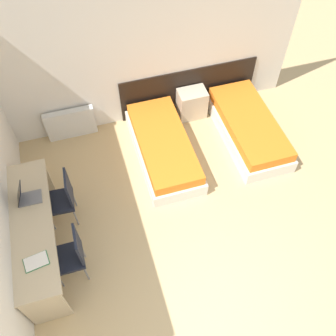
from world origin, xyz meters
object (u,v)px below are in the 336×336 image
chair_near_laptop (63,197)px  bed_near_window (163,148)px  bed_near_door (248,128)px  chair_near_notebook (72,254)px  nightstand (192,103)px  laptop (26,197)px

chair_near_laptop → bed_near_window: bearing=26.5°
bed_near_door → chair_near_notebook: size_ratio=2.00×
chair_near_laptop → chair_near_notebook: (0.00, -0.88, 0.00)m
nightstand → chair_near_laptop: bearing=-148.3°
nightstand → chair_near_notebook: 3.42m
nightstand → chair_near_notebook: size_ratio=0.57×
laptop → nightstand: bearing=29.9°
bed_near_door → chair_near_notebook: 3.59m
chair_near_laptop → laptop: laptop is taller
bed_near_window → bed_near_door: size_ratio=1.00×
nightstand → chair_near_laptop: (-2.44, -1.50, 0.25)m
bed_near_window → bed_near_door: (1.53, 0.00, 0.00)m
bed_near_window → chair_near_notebook: size_ratio=2.00×
bed_near_window → chair_near_notebook: 2.34m
nightstand → laptop: 3.31m
bed_near_window → chair_near_laptop: chair_near_laptop is taller
bed_near_window → chair_near_notebook: chair_near_notebook is taller
bed_near_window → chair_near_notebook: (-1.68, -1.60, 0.32)m
bed_near_door → nightstand: (-0.76, 0.79, 0.06)m
bed_near_door → bed_near_window: bearing=180.0°
laptop → bed_near_door: bearing=13.4°
bed_near_window → chair_near_notebook: bearing=-136.4°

